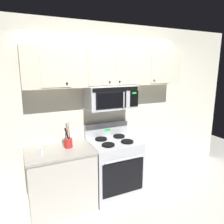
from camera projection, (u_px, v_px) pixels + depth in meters
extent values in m
plane|color=beige|center=(126.00, 208.00, 3.05)|extent=(8.00, 8.00, 0.00)
cube|color=silver|center=(104.00, 109.00, 3.46)|extent=(5.20, 0.10, 2.70)
cube|color=#B7BABF|center=(114.00, 167.00, 3.32)|extent=(0.76, 0.64, 0.90)
cube|color=black|center=(123.00, 178.00, 3.04)|extent=(0.67, 0.01, 0.52)
cylinder|color=#B7BABF|center=(125.00, 159.00, 2.95)|extent=(0.61, 0.03, 0.03)
cube|color=#B7BABF|center=(107.00, 129.00, 3.46)|extent=(0.76, 0.07, 0.22)
cube|color=#19D83F|center=(107.00, 130.00, 3.42)|extent=(0.10, 0.00, 0.04)
cylinder|color=black|center=(108.00, 145.00, 3.04)|extent=(0.19, 0.19, 0.02)
cylinder|color=black|center=(127.00, 142.00, 3.17)|extent=(0.19, 0.19, 0.02)
cylinder|color=black|center=(101.00, 139.00, 3.28)|extent=(0.19, 0.19, 0.02)
cylinder|color=black|center=(119.00, 136.00, 3.42)|extent=(0.19, 0.19, 0.02)
cube|color=#B7BABF|center=(110.00, 97.00, 3.19)|extent=(0.76, 0.39, 0.35)
cube|color=black|center=(116.00, 89.00, 2.99)|extent=(0.73, 0.01, 0.06)
cube|color=black|center=(112.00, 100.00, 2.99)|extent=(0.49, 0.01, 0.25)
cube|color=black|center=(112.00, 100.00, 2.99)|extent=(0.44, 0.01, 0.22)
cube|color=black|center=(134.00, 99.00, 3.15)|extent=(0.14, 0.01, 0.25)
cube|color=#19D83F|center=(134.00, 93.00, 3.13)|extent=(0.07, 0.00, 0.03)
cylinder|color=#B7BABF|center=(124.00, 100.00, 3.05)|extent=(0.02, 0.02, 0.23)
cube|color=beige|center=(110.00, 67.00, 3.13)|extent=(2.50, 0.33, 0.55)
cube|color=beige|center=(56.00, 67.00, 2.63)|extent=(0.38, 0.01, 0.51)
sphere|color=black|center=(67.00, 83.00, 2.71)|extent=(0.03, 0.03, 0.03)
cube|color=beige|center=(101.00, 67.00, 2.89)|extent=(0.38, 0.01, 0.51)
sphere|color=black|center=(110.00, 82.00, 2.97)|extent=(0.03, 0.03, 0.03)
cube|color=beige|center=(127.00, 67.00, 3.06)|extent=(0.38, 0.01, 0.51)
sphere|color=black|center=(120.00, 82.00, 3.04)|extent=(0.03, 0.03, 0.03)
cube|color=beige|center=(161.00, 67.00, 3.32)|extent=(0.38, 0.01, 0.51)
sphere|color=black|center=(154.00, 80.00, 3.30)|extent=(0.03, 0.03, 0.03)
cube|color=#BCB7AD|center=(61.00, 180.00, 2.99)|extent=(0.90, 0.62, 0.86)
cube|color=#9E998E|center=(60.00, 151.00, 2.89)|extent=(0.93, 0.65, 0.03)
cylinder|color=red|center=(68.00, 143.00, 2.96)|extent=(0.12, 0.12, 0.13)
cylinder|color=black|center=(69.00, 134.00, 2.95)|extent=(0.02, 0.04, 0.23)
cylinder|color=teal|center=(66.00, 133.00, 2.92)|extent=(0.05, 0.07, 0.30)
cylinder|color=olive|center=(67.00, 133.00, 2.92)|extent=(0.05, 0.06, 0.30)
cylinder|color=black|center=(67.00, 135.00, 2.92)|extent=(0.08, 0.02, 0.23)
cylinder|color=#A87A47|center=(69.00, 134.00, 2.96)|extent=(0.03, 0.04, 0.25)
cylinder|color=#BCBCC1|center=(69.00, 132.00, 2.94)|extent=(0.06, 0.05, 0.31)
cylinder|color=tan|center=(68.00, 135.00, 2.94)|extent=(0.06, 0.05, 0.22)
cylinder|color=red|center=(68.00, 135.00, 2.93)|extent=(0.04, 0.02, 0.24)
cylinder|color=white|center=(42.00, 152.00, 2.71)|extent=(0.05, 0.05, 0.08)
cylinder|color=#B7BABF|center=(41.00, 149.00, 2.70)|extent=(0.04, 0.04, 0.02)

